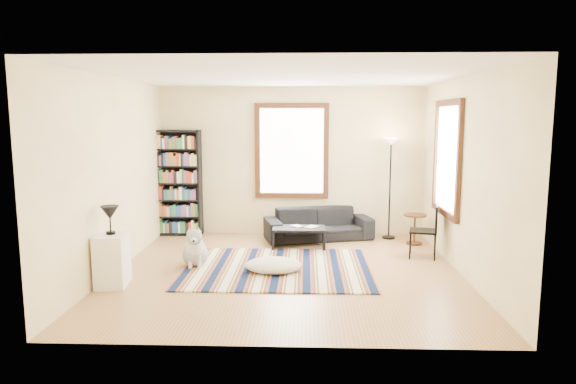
{
  "coord_description": "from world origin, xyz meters",
  "views": [
    {
      "loc": [
        0.27,
        -7.25,
        2.22
      ],
      "look_at": [
        0.0,
        0.5,
        1.1
      ],
      "focal_mm": 32.0,
      "sensor_mm": 36.0,
      "label": 1
    }
  ],
  "objects_px": {
    "floor_cushion": "(273,265)",
    "floor_lamp": "(390,189)",
    "bookshelf": "(177,183)",
    "coffee_table": "(299,238)",
    "dog": "(195,246)",
    "side_table": "(415,229)",
    "folding_chair": "(423,231)",
    "white_cabinet": "(112,260)",
    "sofa": "(318,224)"
  },
  "relations": [
    {
      "from": "floor_lamp",
      "to": "white_cabinet",
      "type": "distance_m",
      "value": 5.05
    },
    {
      "from": "folding_chair",
      "to": "dog",
      "type": "height_order",
      "value": "folding_chair"
    },
    {
      "from": "floor_cushion",
      "to": "side_table",
      "type": "distance_m",
      "value": 2.97
    },
    {
      "from": "floor_cushion",
      "to": "bookshelf",
      "type": "bearing_deg",
      "value": 129.79
    },
    {
      "from": "bookshelf",
      "to": "coffee_table",
      "type": "height_order",
      "value": "bookshelf"
    },
    {
      "from": "white_cabinet",
      "to": "floor_lamp",
      "type": "bearing_deg",
      "value": 29.24
    },
    {
      "from": "bookshelf",
      "to": "dog",
      "type": "height_order",
      "value": "bookshelf"
    },
    {
      "from": "sofa",
      "to": "floor_lamp",
      "type": "bearing_deg",
      "value": -10.43
    },
    {
      "from": "sofa",
      "to": "floor_lamp",
      "type": "height_order",
      "value": "floor_lamp"
    },
    {
      "from": "floor_lamp",
      "to": "dog",
      "type": "distance_m",
      "value": 3.79
    },
    {
      "from": "floor_lamp",
      "to": "side_table",
      "type": "height_order",
      "value": "floor_lamp"
    },
    {
      "from": "sofa",
      "to": "floor_cushion",
      "type": "bearing_deg",
      "value": -123.17
    },
    {
      "from": "sofa",
      "to": "floor_cushion",
      "type": "xyz_separation_m",
      "value": [
        -0.7,
        -2.1,
        -0.18
      ]
    },
    {
      "from": "dog",
      "to": "floor_cushion",
      "type": "bearing_deg",
      "value": -22.99
    },
    {
      "from": "floor_lamp",
      "to": "bookshelf",
      "type": "bearing_deg",
      "value": 177.56
    },
    {
      "from": "sofa",
      "to": "coffee_table",
      "type": "bearing_deg",
      "value": -132.16
    },
    {
      "from": "floor_cushion",
      "to": "sofa",
      "type": "bearing_deg",
      "value": 71.62
    },
    {
      "from": "side_table",
      "to": "white_cabinet",
      "type": "bearing_deg",
      "value": -151.67
    },
    {
      "from": "sofa",
      "to": "dog",
      "type": "height_order",
      "value": "dog"
    },
    {
      "from": "white_cabinet",
      "to": "folding_chair",
      "type": "bearing_deg",
      "value": 13.7
    },
    {
      "from": "bookshelf",
      "to": "floor_cushion",
      "type": "distance_m",
      "value": 3.21
    },
    {
      "from": "bookshelf",
      "to": "floor_lamp",
      "type": "height_order",
      "value": "bookshelf"
    },
    {
      "from": "floor_cushion",
      "to": "dog",
      "type": "distance_m",
      "value": 1.25
    },
    {
      "from": "sofa",
      "to": "bookshelf",
      "type": "xyz_separation_m",
      "value": [
        -2.67,
        0.27,
        0.72
      ]
    },
    {
      "from": "floor_lamp",
      "to": "side_table",
      "type": "distance_m",
      "value": 0.88
    },
    {
      "from": "bookshelf",
      "to": "white_cabinet",
      "type": "relative_size",
      "value": 2.86
    },
    {
      "from": "sofa",
      "to": "floor_lamp",
      "type": "distance_m",
      "value": 1.47
    },
    {
      "from": "coffee_table",
      "to": "floor_lamp",
      "type": "relative_size",
      "value": 0.48
    },
    {
      "from": "folding_chair",
      "to": "sofa",
      "type": "bearing_deg",
      "value": 156.77
    },
    {
      "from": "sofa",
      "to": "coffee_table",
      "type": "height_order",
      "value": "sofa"
    },
    {
      "from": "white_cabinet",
      "to": "dog",
      "type": "bearing_deg",
      "value": 40.61
    },
    {
      "from": "floor_cushion",
      "to": "floor_lamp",
      "type": "height_order",
      "value": "floor_lamp"
    },
    {
      "from": "side_table",
      "to": "folding_chair",
      "type": "distance_m",
      "value": 0.88
    },
    {
      "from": "floor_lamp",
      "to": "folding_chair",
      "type": "distance_m",
      "value": 1.44
    },
    {
      "from": "white_cabinet",
      "to": "dog",
      "type": "relative_size",
      "value": 1.16
    },
    {
      "from": "sofa",
      "to": "bookshelf",
      "type": "distance_m",
      "value": 2.78
    },
    {
      "from": "coffee_table",
      "to": "floor_cushion",
      "type": "height_order",
      "value": "coffee_table"
    },
    {
      "from": "floor_cushion",
      "to": "floor_lamp",
      "type": "distance_m",
      "value": 3.09
    },
    {
      "from": "floor_cushion",
      "to": "floor_lamp",
      "type": "xyz_separation_m",
      "value": [
        2.01,
        2.2,
        0.83
      ]
    },
    {
      "from": "side_table",
      "to": "dog",
      "type": "height_order",
      "value": "dog"
    },
    {
      "from": "side_table",
      "to": "white_cabinet",
      "type": "xyz_separation_m",
      "value": [
        -4.5,
        -2.43,
        0.08
      ]
    },
    {
      "from": "bookshelf",
      "to": "floor_lamp",
      "type": "relative_size",
      "value": 1.08
    },
    {
      "from": "sofa",
      "to": "floor_lamp",
      "type": "relative_size",
      "value": 1.04
    },
    {
      "from": "coffee_table",
      "to": "white_cabinet",
      "type": "bearing_deg",
      "value": -139.58
    },
    {
      "from": "sofa",
      "to": "white_cabinet",
      "type": "relative_size",
      "value": 2.77
    },
    {
      "from": "coffee_table",
      "to": "floor_cushion",
      "type": "distance_m",
      "value": 1.47
    },
    {
      "from": "floor_lamp",
      "to": "side_table",
      "type": "bearing_deg",
      "value": -49.0
    },
    {
      "from": "bookshelf",
      "to": "side_table",
      "type": "height_order",
      "value": "bookshelf"
    },
    {
      "from": "dog",
      "to": "side_table",
      "type": "bearing_deg",
      "value": 12.48
    },
    {
      "from": "bookshelf",
      "to": "white_cabinet",
      "type": "height_order",
      "value": "bookshelf"
    }
  ]
}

